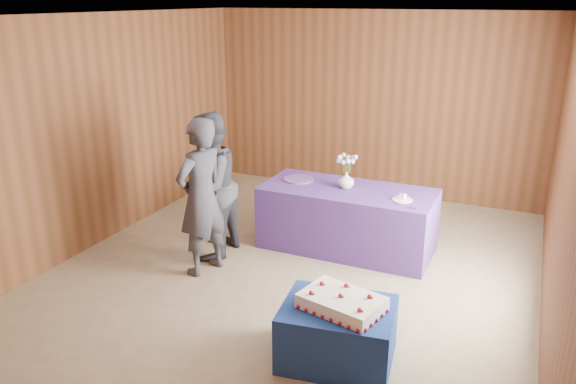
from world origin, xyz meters
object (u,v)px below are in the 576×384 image
Objects in this scene: serving_table at (347,219)px; sheet_cake at (342,302)px; cake_table at (338,334)px; guest_right at (210,186)px; guest_left at (201,197)px; vase at (346,180)px.

serving_table is 2.26m from sheet_cake.
cake_table is 2.48m from guest_right.
sheet_cake is 0.44× the size of guest_right.
cake_table is 2.18m from guest_left.
vase is (-0.66, 2.16, 0.60)m from cake_table.
guest_right is (-2.03, 1.35, 0.28)m from sheet_cake.
sheet_cake is at bearing -72.42° from serving_table.
guest_right is (-1.34, -0.83, -0.00)m from vase.
guest_left is (-1.21, -1.22, 0.01)m from vase.
cake_table is 4.71× the size of vase.
serving_table is 10.46× the size of vase.
serving_table is 1.19× the size of guest_right.
serving_table is 1.66m from guest_right.
serving_table is at bearing 119.02° from guest_right.
cake_table is 0.31m from sheet_cake.
vase is at bearing 150.85° from guest_left.
serving_table is 1.17× the size of guest_left.
serving_table is at bearing 99.02° from cake_table.
guest_left is at bearing -134.64° from vase.
vase is 1.72m from guest_left.
sheet_cake is at bearing -72.33° from vase.
sheet_cake is at bearing -33.51° from cake_table.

